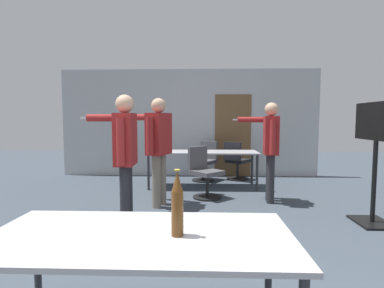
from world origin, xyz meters
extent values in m
cube|color=#B2B5B7|center=(0.00, 6.19, 1.34)|extent=(6.45, 0.10, 2.68)
cube|color=brown|center=(1.10, 6.14, 1.02)|extent=(0.90, 0.02, 2.05)
cube|color=#A8A8AD|center=(-0.02, 0.31, 0.74)|extent=(1.78, 0.84, 0.03)
cylinder|color=#2D2D33|center=(-0.86, 0.67, 0.36)|extent=(0.05, 0.05, 0.73)
cylinder|color=#2D2D33|center=(0.81, 0.67, 0.36)|extent=(0.05, 0.05, 0.73)
cube|color=#A8A8AD|center=(0.34, 4.87, 0.74)|extent=(2.31, 0.74, 0.03)
cylinder|color=#2D2D33|center=(-0.75, 4.56, 0.36)|extent=(0.05, 0.05, 0.73)
cylinder|color=#2D2D33|center=(1.43, 4.56, 0.36)|extent=(0.05, 0.05, 0.73)
cylinder|color=#2D2D33|center=(-0.75, 5.19, 0.36)|extent=(0.05, 0.05, 0.73)
cylinder|color=#2D2D33|center=(1.43, 5.19, 0.36)|extent=(0.05, 0.05, 0.73)
cube|color=black|center=(2.68, 2.71, 0.01)|extent=(0.44, 0.56, 0.03)
cylinder|color=black|center=(2.68, 2.71, 0.59)|extent=(0.06, 0.06, 1.11)
cube|color=black|center=(2.68, 2.71, 1.41)|extent=(0.04, 1.05, 0.52)
cube|color=#192342|center=(2.70, 2.71, 1.41)|extent=(0.01, 0.97, 0.46)
cylinder|color=slate|center=(-0.41, 3.37, 0.43)|extent=(0.14, 0.14, 0.86)
cylinder|color=slate|center=(-0.34, 3.55, 0.43)|extent=(0.14, 0.14, 0.86)
cube|color=maroon|center=(-0.37, 3.46, 1.20)|extent=(0.40, 0.52, 0.68)
sphere|color=#DBAD89|center=(-0.37, 3.46, 1.65)|extent=(0.24, 0.24, 0.24)
cylinder|color=maroon|center=(-0.47, 3.19, 1.18)|extent=(0.11, 0.11, 0.58)
cylinder|color=maroon|center=(-0.55, 3.82, 1.47)|extent=(0.59, 0.30, 0.11)
cube|color=white|center=(-0.86, 3.93, 1.47)|extent=(0.13, 0.07, 0.03)
cylinder|color=#28282D|center=(1.50, 3.68, 0.42)|extent=(0.13, 0.13, 0.83)
cylinder|color=#28282D|center=(1.52, 3.86, 0.42)|extent=(0.13, 0.13, 0.83)
cube|color=maroon|center=(1.51, 3.77, 1.16)|extent=(0.28, 0.44, 0.65)
sphere|color=#DBAD89|center=(1.51, 3.77, 1.60)|extent=(0.23, 0.23, 0.23)
cylinder|color=maroon|center=(1.48, 3.52, 1.14)|extent=(0.10, 0.10, 0.57)
cylinder|color=maroon|center=(1.26, 4.06, 1.43)|extent=(0.57, 0.16, 0.10)
cube|color=white|center=(0.95, 4.09, 1.43)|extent=(0.12, 0.05, 0.03)
cylinder|color=#28282D|center=(-0.64, 2.31, 0.42)|extent=(0.13, 0.13, 0.84)
cylinder|color=#28282D|center=(-0.65, 2.48, 0.42)|extent=(0.13, 0.13, 0.84)
cube|color=maroon|center=(-0.65, 2.40, 1.18)|extent=(0.24, 0.41, 0.66)
sphere|color=#DBAD89|center=(-0.65, 2.40, 1.63)|extent=(0.23, 0.23, 0.23)
cylinder|color=maroon|center=(-0.64, 2.14, 1.16)|extent=(0.10, 0.10, 0.57)
cylinder|color=maroon|center=(-0.94, 2.64, 1.45)|extent=(0.58, 0.11, 0.10)
cube|color=white|center=(-1.26, 2.63, 1.45)|extent=(0.12, 0.04, 0.03)
cylinder|color=black|center=(0.43, 3.99, 0.01)|extent=(0.52, 0.52, 0.03)
cylinder|color=black|center=(0.43, 3.99, 0.23)|extent=(0.06, 0.06, 0.40)
cube|color=#4C4C51|center=(0.43, 3.99, 0.47)|extent=(0.65, 0.65, 0.08)
cube|color=#4C4C51|center=(0.25, 4.18, 0.72)|extent=(0.36, 0.34, 0.42)
cylinder|color=black|center=(0.36, 5.53, 0.01)|extent=(0.52, 0.52, 0.03)
cylinder|color=black|center=(0.36, 5.53, 0.22)|extent=(0.06, 0.06, 0.38)
cube|color=#4C4C51|center=(0.36, 5.53, 0.45)|extent=(0.63, 0.63, 0.08)
cube|color=#4C4C51|center=(0.49, 5.75, 0.70)|extent=(0.40, 0.28, 0.42)
cylinder|color=black|center=(1.18, 5.71, 0.01)|extent=(0.52, 0.52, 0.03)
cylinder|color=black|center=(1.18, 5.71, 0.22)|extent=(0.06, 0.06, 0.38)
cube|color=black|center=(1.18, 5.71, 0.45)|extent=(0.64, 0.64, 0.08)
cube|color=black|center=(1.03, 5.50, 0.70)|extent=(0.39, 0.31, 0.42)
cylinder|color=#563314|center=(0.20, 0.29, 0.89)|extent=(0.07, 0.07, 0.26)
cone|color=#563314|center=(0.20, 0.29, 1.08)|extent=(0.06, 0.06, 0.12)
cylinder|color=gold|center=(0.20, 0.29, 1.14)|extent=(0.03, 0.03, 0.01)
camera|label=1|loc=(0.34, -1.38, 1.43)|focal=28.00mm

